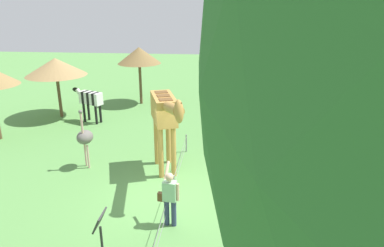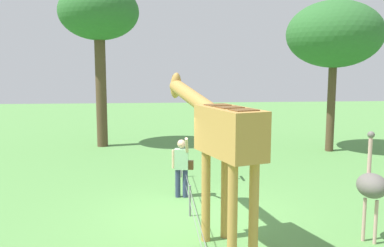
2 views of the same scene
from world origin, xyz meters
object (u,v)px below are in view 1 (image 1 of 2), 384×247
object	(u,v)px
giraffe	(165,114)
shade_hut_aside	(56,67)
info_sign	(100,227)
zebra	(90,99)
shade_hut_near	(139,56)
visitor	(170,196)
ostrich	(85,137)

from	to	relation	value
giraffe	shade_hut_aside	size ratio (longest dim) A/B	1.22
info_sign	giraffe	bearing A→B (deg)	170.43
zebra	shade_hut_aside	world-z (taller)	shade_hut_aside
shade_hut_near	info_sign	bearing A→B (deg)	9.22
visitor	shade_hut_aside	distance (m)	11.53
giraffe	zebra	distance (m)	7.06
giraffe	ostrich	distance (m)	3.17
ostrich	visitor	bearing A→B (deg)	47.77
shade_hut_near	visitor	bearing A→B (deg)	16.72
shade_hut_aside	info_sign	distance (m)	12.07
giraffe	shade_hut_aside	xyz separation A→B (m)	(-5.87, -6.55, 0.42)
giraffe	info_sign	distance (m)	4.82
giraffe	visitor	world-z (taller)	giraffe
visitor	shade_hut_aside	size ratio (longest dim) A/B	0.56
ostrich	shade_hut_near	world-z (taller)	shade_hut_near
giraffe	ostrich	bearing A→B (deg)	-94.31
giraffe	ostrich	world-z (taller)	giraffe
visitor	zebra	bearing A→B (deg)	-147.44
ostrich	shade_hut_aside	xyz separation A→B (m)	(-5.65, -3.56, 1.45)
shade_hut_aside	info_sign	size ratio (longest dim) A/B	2.33
zebra	shade_hut_aside	xyz separation A→B (m)	(-0.67, -1.89, 1.46)
ostrich	shade_hut_aside	bearing A→B (deg)	-147.77
ostrich	shade_hut_near	distance (m)	8.63
visitor	zebra	size ratio (longest dim) A/B	0.97
shade_hut_near	info_sign	world-z (taller)	shade_hut_near
zebra	shade_hut_near	distance (m)	4.24
visitor	shade_hut_near	xyz separation A→B (m)	(-11.71, -3.52, 1.91)
shade_hut_aside	visitor	bearing A→B (deg)	38.74
shade_hut_aside	ostrich	bearing A→B (deg)	32.23
zebra	shade_hut_near	bearing A→B (deg)	153.66
zebra	info_sign	xyz separation A→B (m)	(9.79, 3.89, -0.21)
visitor	shade_hut_near	bearing A→B (deg)	-163.28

